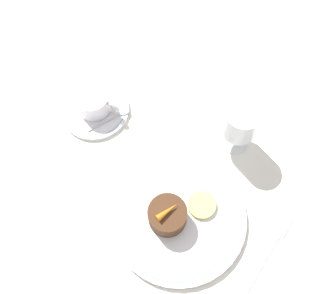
% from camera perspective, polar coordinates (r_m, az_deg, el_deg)
% --- Properties ---
extents(ground_plane, '(3.00, 3.00, 0.00)m').
position_cam_1_polar(ground_plane, '(0.82, 0.72, -8.59)').
color(ground_plane, white).
extents(dinner_plate, '(0.28, 0.28, 0.01)m').
position_cam_1_polar(dinner_plate, '(0.81, 1.51, -10.11)').
color(dinner_plate, white).
rests_on(dinner_plate, ground_plane).
extents(saucer, '(0.16, 0.16, 0.01)m').
position_cam_1_polar(saucer, '(0.92, -10.52, 5.38)').
color(saucer, white).
rests_on(saucer, ground_plane).
extents(coffee_cup, '(0.10, 0.08, 0.05)m').
position_cam_1_polar(coffee_cup, '(0.89, -10.79, 6.50)').
color(coffee_cup, white).
rests_on(coffee_cup, saucer).
extents(spoon, '(0.07, 0.09, 0.00)m').
position_cam_1_polar(spoon, '(0.89, -7.88, 4.25)').
color(spoon, silver).
rests_on(spoon, saucer).
extents(wine_glass, '(0.08, 0.08, 0.13)m').
position_cam_1_polar(wine_glass, '(0.80, 10.47, 3.45)').
color(wine_glass, silver).
rests_on(wine_glass, ground_plane).
extents(fork, '(0.06, 0.19, 0.01)m').
position_cam_1_polar(fork, '(0.82, 14.70, -14.05)').
color(fork, silver).
rests_on(fork, ground_plane).
extents(dessert_cake, '(0.08, 0.08, 0.05)m').
position_cam_1_polar(dessert_cake, '(0.77, -0.37, -9.81)').
color(dessert_cake, '#4C2D19').
rests_on(dessert_cake, dinner_plate).
extents(carrot_garnish, '(0.04, 0.05, 0.01)m').
position_cam_1_polar(carrot_garnish, '(0.74, -0.38, -9.19)').
color(carrot_garnish, orange).
rests_on(carrot_garnish, dessert_cake).
extents(pineapple_slice, '(0.06, 0.06, 0.01)m').
position_cam_1_polar(pineapple_slice, '(0.80, 4.94, -8.40)').
color(pineapple_slice, '#EFE075').
rests_on(pineapple_slice, dinner_plate).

